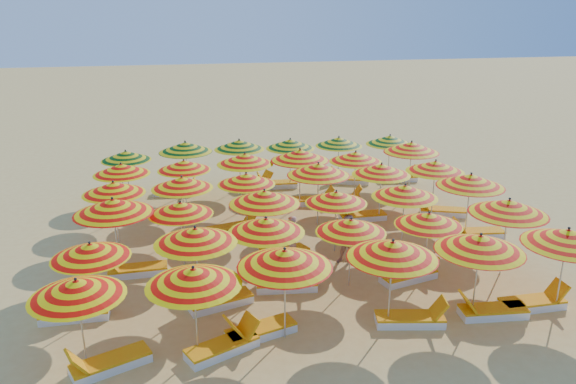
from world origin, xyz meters
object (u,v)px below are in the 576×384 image
Objects in this scene: lounger_10 at (136,270)px; lounger_4 at (491,311)px; umbrella_21 at (318,169)px; umbrella_30 at (126,156)px; lounger_2 at (259,331)px; umbrella_0 at (77,289)px; lounger_9 at (410,275)px; lounger_11 at (282,255)px; umbrella_10 at (429,219)px; umbrella_20 at (246,179)px; lounger_6 at (73,313)px; umbrella_19 at (182,183)px; umbrella_22 at (381,169)px; umbrella_14 at (264,197)px; beachgoer_b at (349,240)px; umbrella_6 at (90,251)px; umbrella_24 at (121,169)px; umbrella_4 at (480,243)px; umbrella_17 at (471,180)px; umbrella_31 at (185,147)px; umbrella_5 at (568,237)px; lounger_13 at (234,228)px; umbrella_34 at (339,142)px; lounger_14 at (361,216)px; umbrella_27 at (300,155)px; umbrella_29 at (412,147)px; lounger_0 at (109,363)px; lounger_19 at (254,185)px; umbrella_18 at (113,188)px; umbrella_8 at (266,225)px; umbrella_3 at (393,250)px; lounger_18 at (176,191)px; umbrella_15 at (336,197)px; lounger_8 at (288,284)px; umbrella_13 at (181,208)px; lounger_3 at (412,319)px; beachgoer_a at (291,239)px; lounger_12 at (477,233)px; umbrella_26 at (245,159)px; lounger_17 at (340,199)px; lounger_15 at (442,211)px; umbrella_7 at (195,236)px; lounger_16 at (313,200)px; umbrella_23 at (435,166)px; lounger_7 at (219,301)px; umbrella_16 at (405,191)px; lounger_22 at (399,177)px; umbrella_32 at (239,145)px; umbrella_25 at (184,165)px; umbrella_9 at (351,226)px; umbrella_12 at (113,206)px; umbrella_33 at (290,144)px.

lounger_4 is at bearing 153.31° from lounger_10.
umbrella_21 is 1.22× the size of umbrella_30.
umbrella_0 is at bearing -11.92° from lounger_2.
lounger_9 is 1.00× the size of lounger_11.
umbrella_20 is at bearing 134.60° from umbrella_10.
umbrella_20 is 7.40m from lounger_6.
umbrella_19 is 0.97× the size of umbrella_22.
beachgoer_b is (2.47, -0.85, -1.26)m from umbrella_14.
umbrella_24 is (0.24, 7.01, 0.09)m from umbrella_6.
umbrella_4 is 5.21m from umbrella_17.
umbrella_31 reaches higher than umbrella_30.
umbrella_24 is (-11.48, 9.15, -0.16)m from umbrella_5.
umbrella_17 reaches higher than lounger_13.
umbrella_24 reaches higher than lounger_6.
umbrella_34 is 1.36× the size of lounger_14.
umbrella_27 is 1.02× the size of umbrella_29.
lounger_0 is 1.00× the size of lounger_19.
lounger_19 is at bearing 41.74° from umbrella_18.
lounger_13 is (-0.44, 4.42, -1.81)m from umbrella_8.
lounger_18 is (-5.03, 11.42, -1.91)m from umbrella_3.
umbrella_14 is 8.09m from umbrella_30.
umbrella_15 reaches higher than umbrella_10.
umbrella_4 is 5.29m from lounger_8.
umbrella_13 reaches higher than lounger_3.
lounger_14 is 1.16× the size of beachgoer_a.
umbrella_29 is at bearing -75.45° from lounger_12.
umbrella_10 is at bearing -18.43° from umbrella_13.
umbrella_4 is 10.23m from umbrella_26.
lounger_17 is (3.53, 6.67, 0.00)m from lounger_8.
lounger_15 is at bearing 87.79° from umbrella_5.
lounger_13 is at bearing 137.55° from umbrella_5.
umbrella_7 is 6.69m from umbrella_21.
lounger_11 is (0.51, -0.16, -1.90)m from umbrella_14.
umbrella_8 is 1.28× the size of lounger_4.
lounger_16 is at bearing 77.10° from lounger_8.
umbrella_23 is 3.25m from lounger_14.
umbrella_20 is 5.64m from lounger_7.
lounger_9 is (0.91, 2.23, 0.00)m from lounger_3.
umbrella_16 is 1.30× the size of lounger_14.
lounger_11 is 9.78m from lounger_22.
umbrella_20 is 0.97× the size of umbrella_26.
umbrella_17 is at bearing -178.92° from lounger_10.
umbrella_32 is 1.12× the size of umbrella_34.
umbrella_3 is 1.08× the size of umbrella_25.
umbrella_4 reaches higher than umbrella_30.
lounger_14 is at bearing 67.43° from umbrella_9.
umbrella_18 is at bearing 88.13° from umbrella_6.
lounger_6 is at bearing -111.84° from umbrella_12.
lounger_0 is at bearing -162.59° from umbrella_10.
umbrella_33 is at bearing -131.98° from lounger_10.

